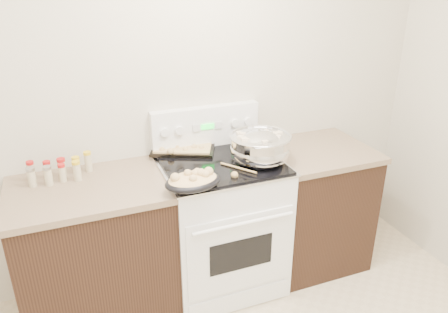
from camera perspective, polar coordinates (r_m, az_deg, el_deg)
name	(u,v)px	position (r m, az deg, el deg)	size (l,w,h in m)	color
room_shell	(290,127)	(1.18, 8.59, 3.81)	(4.10, 3.60, 2.75)	beige
counter_left	(97,251)	(2.90, -16.25, -11.80)	(0.93, 0.67, 0.92)	black
counter_right	(312,205)	(3.33, 11.44, -6.24)	(0.73, 0.67, 0.92)	black
kitchen_range	(221,222)	(3.02, -0.38, -8.50)	(0.78, 0.73, 1.22)	white
mixing_bowl	(260,148)	(2.79, 4.74, 1.14)	(0.49, 0.49, 0.23)	silver
roasting_pan	(193,180)	(2.46, -4.07, -3.13)	(0.34, 0.25, 0.11)	black
baking_sheet	(184,147)	(2.99, -5.26, 1.21)	(0.50, 0.44, 0.06)	black
wooden_spoon	(236,172)	(2.63, 1.57, -2.07)	(0.17, 0.22, 0.04)	tan
blue_ladle	(270,151)	(2.90, 6.08, 0.70)	(0.18, 0.22, 0.09)	#87C3CA
spice_jars	(59,170)	(2.78, -20.76, -1.64)	(0.37, 0.16, 0.13)	#BFB28C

